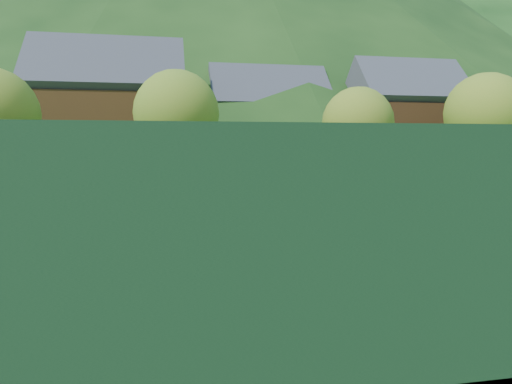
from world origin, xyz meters
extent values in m
plane|color=#2B561A|center=(0.00, 0.00, 0.00)|extent=(400.00, 400.00, 0.00)
cube|color=#BB4F1E|center=(0.00, 0.00, 0.01)|extent=(40.00, 24.00, 0.02)
cone|color=black|center=(10.00, 160.00, 55.00)|extent=(280.00, 280.00, 110.00)
cone|color=#153612|center=(90.00, 150.00, 47.50)|extent=(260.00, 260.00, 95.00)
imported|color=#1C44B7|center=(-4.58, -1.49, 0.86)|extent=(0.68, 0.52, 1.68)
imported|color=#D64A13|center=(0.80, 1.36, 0.73)|extent=(0.86, 0.78, 1.43)
imported|color=orange|center=(2.98, 1.94, 0.68)|extent=(0.82, 0.46, 1.32)
imported|color=orange|center=(7.55, 2.16, 0.78)|extent=(0.85, 0.68, 1.52)
imported|color=#CB4612|center=(6.78, 3.06, 0.69)|extent=(0.94, 0.65, 1.33)
sphere|color=#B5DE25|center=(0.57, -5.26, 0.05)|extent=(0.07, 0.07, 0.07)
sphere|color=#B5DE25|center=(3.18, -1.85, 0.05)|extent=(0.07, 0.07, 0.07)
sphere|color=#B5DE25|center=(-2.48, -1.62, 0.05)|extent=(0.07, 0.07, 0.07)
sphere|color=#B5DE25|center=(-1.67, -7.38, 0.05)|extent=(0.07, 0.07, 0.07)
sphere|color=#B5DE25|center=(-2.15, -7.68, 0.05)|extent=(0.07, 0.07, 0.07)
sphere|color=#B5DE25|center=(0.57, -7.75, 0.05)|extent=(0.07, 0.07, 0.07)
sphere|color=#B5DE25|center=(-3.68, -7.05, 0.05)|extent=(0.07, 0.07, 0.07)
sphere|color=#B5DE25|center=(-4.48, -5.58, 0.05)|extent=(0.07, 0.07, 0.07)
sphere|color=#B5DE25|center=(1.03, -6.50, 0.05)|extent=(0.07, 0.07, 0.07)
sphere|color=#B5DE25|center=(2.49, -5.22, 0.05)|extent=(0.07, 0.07, 0.07)
sphere|color=#B5DE25|center=(-0.47, -3.31, 0.05)|extent=(0.07, 0.07, 0.07)
sphere|color=#B5DE25|center=(-4.23, -8.45, 0.05)|extent=(0.07, 0.07, 0.07)
sphere|color=#B5DE25|center=(-5.68, -6.18, 0.05)|extent=(0.07, 0.07, 0.07)
sphere|color=#B5DE25|center=(1.98, -4.36, 0.05)|extent=(0.07, 0.07, 0.07)
sphere|color=#B5DE25|center=(-9.28, -0.86, 0.05)|extent=(0.07, 0.07, 0.07)
sphere|color=#B5DE25|center=(-0.08, -7.13, 0.05)|extent=(0.07, 0.07, 0.07)
cube|color=white|center=(0.00, -5.49, 0.02)|extent=(23.77, 0.06, 0.00)
cube|color=silver|center=(0.00, 5.49, 0.02)|extent=(23.77, 0.06, 0.00)
cube|color=white|center=(0.00, -4.12, 0.02)|extent=(23.77, 0.06, 0.00)
cube|color=white|center=(0.00, 4.12, 0.02)|extent=(23.77, 0.06, 0.00)
cube|color=white|center=(-6.40, 0.00, 0.02)|extent=(0.06, 8.23, 0.00)
cube|color=white|center=(6.40, 0.00, 0.02)|extent=(0.06, 8.23, 0.00)
cube|color=white|center=(0.00, 0.00, 0.02)|extent=(12.80, 0.06, 0.00)
cube|color=white|center=(0.00, 0.00, 0.02)|extent=(0.06, 10.97, 0.00)
cube|color=black|center=(0.00, 0.00, 0.47)|extent=(0.03, 11.97, 0.90)
cube|color=white|center=(0.00, 0.00, 0.94)|extent=(0.05, 11.97, 0.06)
cylinder|color=black|center=(0.00, -5.99, 0.57)|extent=(0.10, 0.10, 1.10)
cylinder|color=black|center=(0.00, 5.99, 0.57)|extent=(0.10, 0.10, 1.10)
cube|color=black|center=(0.00, 12.00, 1.52)|extent=(40.00, 0.05, 3.00)
cube|color=#1A5D2C|center=(0.00, 12.00, 0.52)|extent=(40.40, 0.05, 1.00)
cylinder|color=black|center=(-6.23, -4.88, 0.30)|extent=(0.02, 0.02, 0.55)
cylinder|color=black|center=(-5.68, -4.88, 0.30)|extent=(0.02, 0.02, 0.55)
cylinder|color=black|center=(-6.23, -4.33, 0.30)|extent=(0.02, 0.02, 0.55)
cylinder|color=black|center=(-5.68, -4.33, 0.30)|extent=(0.02, 0.02, 0.55)
cube|color=black|center=(-5.96, -4.61, 0.57)|extent=(0.55, 0.55, 0.02)
cube|color=black|center=(-5.96, -4.88, 0.80)|extent=(0.55, 0.02, 0.45)
cube|color=black|center=(-5.96, -4.33, 0.80)|extent=(0.55, 0.02, 0.45)
cube|color=black|center=(-6.23, -4.61, 0.80)|extent=(0.02, 0.55, 0.45)
cube|color=black|center=(-5.68, -4.61, 0.80)|extent=(0.02, 0.55, 0.45)
sphere|color=#CCE526|center=(-6.16, -4.81, 0.99)|extent=(0.07, 0.07, 0.07)
sphere|color=#CCE526|center=(-6.16, -4.68, 0.99)|extent=(0.07, 0.07, 0.07)
sphere|color=#CCE526|center=(-6.16, -4.54, 0.99)|extent=(0.07, 0.07, 0.07)
sphere|color=#CCE526|center=(-6.16, -4.40, 0.99)|extent=(0.07, 0.07, 0.07)
sphere|color=#CCE526|center=(-6.03, -4.81, 0.99)|extent=(0.07, 0.07, 0.07)
sphere|color=#CCE526|center=(-6.03, -4.68, 0.99)|extent=(0.07, 0.07, 0.07)
sphere|color=#CCE526|center=(-6.03, -4.54, 0.99)|extent=(0.07, 0.07, 0.07)
sphere|color=#CCE526|center=(-6.03, -4.40, 0.99)|extent=(0.07, 0.07, 0.07)
sphere|color=#CCE526|center=(-5.89, -4.81, 0.99)|extent=(0.07, 0.07, 0.07)
sphere|color=#CCE526|center=(-5.89, -4.68, 0.99)|extent=(0.07, 0.07, 0.07)
sphere|color=#CCE526|center=(-5.89, -4.54, 0.99)|extent=(0.07, 0.07, 0.07)
sphere|color=#CCE526|center=(-5.89, -4.40, 0.99)|extent=(0.07, 0.07, 0.07)
sphere|color=#CCE526|center=(-5.75, -4.81, 0.99)|extent=(0.07, 0.07, 0.07)
sphere|color=#CCE526|center=(-5.75, -4.68, 0.99)|extent=(0.07, 0.07, 0.07)
sphere|color=#CCE526|center=(-5.75, -4.54, 0.99)|extent=(0.07, 0.07, 0.07)
sphere|color=#CCE526|center=(-5.75, -4.40, 0.99)|extent=(0.07, 0.07, 0.07)
cube|color=beige|center=(-10.00, 30.00, 1.44)|extent=(12.00, 9.00, 2.88)
cube|color=#38210F|center=(-10.00, 30.00, 5.12)|extent=(12.24, 9.18, 4.48)
cube|color=#3E3E45|center=(-10.00, 30.00, 7.96)|extent=(13.80, 9.93, 9.93)
cube|color=beige|center=(6.00, 34.00, 1.26)|extent=(11.00, 8.00, 2.52)
cube|color=#331A0E|center=(6.00, 34.00, 4.48)|extent=(11.22, 8.16, 3.92)
cube|color=#3F3F47|center=(6.00, 34.00, 7.04)|extent=(12.65, 8.82, 8.82)
cube|color=beige|center=(20.00, 30.00, 1.35)|extent=(10.00, 8.00, 2.70)
cube|color=#351D0E|center=(20.00, 30.00, 4.80)|extent=(10.20, 8.16, 4.20)
cube|color=#43424A|center=(20.00, 30.00, 7.50)|extent=(11.50, 8.82, 8.82)
cylinder|color=#402719|center=(-4.00, 20.00, 1.44)|extent=(0.36, 0.36, 2.88)
sphere|color=#4B7820|center=(-4.00, 20.00, 5.20)|extent=(6.40, 6.40, 6.40)
cylinder|color=#432A1A|center=(10.00, 19.00, 1.26)|extent=(0.36, 0.36, 2.52)
sphere|color=#527920|center=(10.00, 19.00, 4.55)|extent=(5.60, 5.60, 5.60)
cylinder|color=#402A19|center=(22.00, 20.00, 1.53)|extent=(0.36, 0.36, 3.06)
sphere|color=#527B20|center=(22.00, 20.00, 5.53)|extent=(6.80, 6.80, 6.80)
camera|label=1|loc=(-4.66, -15.03, 2.87)|focal=32.00mm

